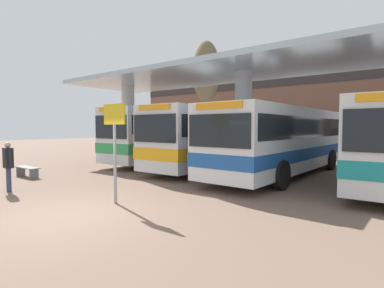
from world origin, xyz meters
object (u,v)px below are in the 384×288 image
object	(u,v)px
info_sign_platform	(115,133)
poplar_tree_behind_right	(206,73)
parked_car_street	(366,145)
pedestrian_waiting	(8,162)
waiting_bench_near_pillar	(27,170)
transit_bus_left_bay	(183,133)
transit_bus_center_bay	(224,135)
transit_bus_right_bay	(285,138)

from	to	relation	value
info_sign_platform	poplar_tree_behind_right	size ratio (longest dim) A/B	0.31
info_sign_platform	parked_car_street	distance (m)	18.90
info_sign_platform	pedestrian_waiting	bearing A→B (deg)	-164.06
waiting_bench_near_pillar	poplar_tree_behind_right	world-z (taller)	poplar_tree_behind_right
transit_bus_left_bay	info_sign_platform	bearing A→B (deg)	116.99
transit_bus_left_bay	poplar_tree_behind_right	size ratio (longest dim) A/B	1.30
waiting_bench_near_pillar	pedestrian_waiting	bearing A→B (deg)	-33.88
transit_bus_left_bay	parked_car_street	world-z (taller)	transit_bus_left_bay
transit_bus_center_bay	info_sign_platform	size ratio (longest dim) A/B	4.00
waiting_bench_near_pillar	parked_car_street	world-z (taller)	parked_car_street
parked_car_street	transit_bus_left_bay	bearing A→B (deg)	-136.48
poplar_tree_behind_right	parked_car_street	distance (m)	13.35
transit_bus_center_bay	transit_bus_left_bay	bearing A→B (deg)	-17.09
pedestrian_waiting	transit_bus_left_bay	bearing A→B (deg)	105.56
parked_car_street	pedestrian_waiting	bearing A→B (deg)	-109.85
transit_bus_right_bay	pedestrian_waiting	bearing A→B (deg)	58.51
transit_bus_left_bay	waiting_bench_near_pillar	size ratio (longest dim) A/B	7.71
waiting_bench_near_pillar	poplar_tree_behind_right	distance (m)	16.46
transit_bus_right_bay	waiting_bench_near_pillar	xyz separation A→B (m)	(-8.98, -7.72, -1.40)
transit_bus_left_bay	pedestrian_waiting	world-z (taller)	transit_bus_left_bay
transit_bus_left_bay	transit_bus_center_bay	xyz separation A→B (m)	(3.80, -1.06, -0.05)
transit_bus_center_bay	parked_car_street	bearing A→B (deg)	-124.30
transit_bus_right_bay	info_sign_platform	xyz separation A→B (m)	(-2.04, -8.31, 0.35)
transit_bus_center_bay	transit_bus_right_bay	distance (m)	3.92
transit_bus_left_bay	poplar_tree_behind_right	distance (m)	7.70
transit_bus_left_bay	transit_bus_right_bay	size ratio (longest dim) A/B	1.10
transit_bus_left_bay	transit_bus_center_bay	size ratio (longest dim) A/B	1.06
transit_bus_right_bay	poplar_tree_behind_right	xyz separation A→B (m)	(-9.56, 7.38, 5.12)
info_sign_platform	parked_car_street	xyz separation A→B (m)	(4.19, 18.40, -1.05)
transit_bus_left_bay	pedestrian_waiting	bearing A→B (deg)	94.88
transit_bus_center_bay	waiting_bench_near_pillar	size ratio (longest dim) A/B	7.26
transit_bus_left_bay	pedestrian_waiting	distance (m)	11.49
waiting_bench_near_pillar	pedestrian_waiting	xyz separation A→B (m)	(2.69, -1.81, 0.72)
waiting_bench_near_pillar	info_sign_platform	bearing A→B (deg)	-4.87
transit_bus_center_bay	pedestrian_waiting	bearing A→B (deg)	75.09
waiting_bench_near_pillar	parked_car_street	xyz separation A→B (m)	(11.14, 17.81, 0.70)
poplar_tree_behind_right	parked_car_street	xyz separation A→B (m)	(11.71, 2.71, -5.82)
transit_bus_right_bay	parked_car_street	bearing A→B (deg)	-100.08
pedestrian_waiting	poplar_tree_behind_right	world-z (taller)	poplar_tree_behind_right
transit_bus_right_bay	parked_car_street	distance (m)	10.34
transit_bus_center_bay	waiting_bench_near_pillar	world-z (taller)	transit_bus_center_bay
transit_bus_right_bay	transit_bus_center_bay	bearing A→B (deg)	-9.81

